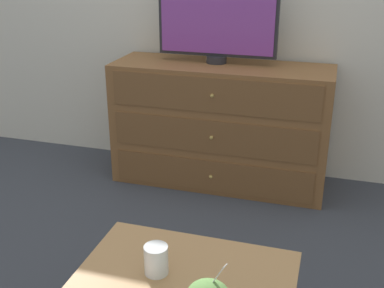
{
  "coord_description": "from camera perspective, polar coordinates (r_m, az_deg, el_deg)",
  "views": [
    {
      "loc": [
        0.82,
        -3.23,
        1.52
      ],
      "look_at": [
        0.29,
        -1.48,
        0.77
      ],
      "focal_mm": 45.0,
      "sensor_mm": 36.0,
      "label": 1
    }
  ],
  "objects": [
    {
      "name": "ground_plane",
      "position": [
        3.66,
        2.25,
        -2.2
      ],
      "size": [
        12.0,
        12.0,
        0.0
      ],
      "primitive_type": "plane",
      "color": "#383D47"
    },
    {
      "name": "drink_cup",
      "position": [
        1.81,
        -4.26,
        -13.7
      ],
      "size": [
        0.09,
        0.09,
        0.11
      ],
      "color": "white",
      "rests_on": "coffee_table"
    },
    {
      "name": "tv",
      "position": [
        3.13,
        3.02,
        14.43
      ],
      "size": [
        0.77,
        0.13,
        0.52
      ],
      "color": "#232328",
      "rests_on": "dresser"
    },
    {
      "name": "dresser",
      "position": [
        3.24,
        3.38,
        2.25
      ],
      "size": [
        1.42,
        0.49,
        0.82
      ],
      "color": "brown",
      "rests_on": "ground_plane"
    }
  ]
}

